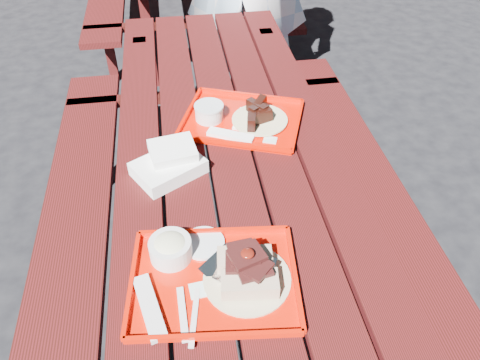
# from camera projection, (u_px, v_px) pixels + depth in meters

# --- Properties ---
(ground) EXTENTS (60.00, 60.00, 0.00)m
(ground) POSITION_uv_depth(u_px,v_px,m) (235.00, 299.00, 2.00)
(ground) COLOR black
(ground) RESTS_ON ground
(picnic_table_near) EXTENTS (1.41, 2.40, 0.75)m
(picnic_table_near) POSITION_uv_depth(u_px,v_px,m) (233.00, 207.00, 1.63)
(picnic_table_near) COLOR #440D0F
(picnic_table_near) RESTS_ON ground
(near_tray) EXTENTS (0.44, 0.36, 0.13)m
(near_tray) POSITION_uv_depth(u_px,v_px,m) (213.00, 269.00, 1.15)
(near_tray) COLOR red
(near_tray) RESTS_ON picnic_table_near
(far_tray) EXTENTS (0.49, 0.44, 0.07)m
(far_tray) POSITION_uv_depth(u_px,v_px,m) (240.00, 118.00, 1.66)
(far_tray) COLOR red
(far_tray) RESTS_ON picnic_table_near
(white_cloth) EXTENTS (0.25, 0.23, 0.08)m
(white_cloth) POSITION_uv_depth(u_px,v_px,m) (170.00, 163.00, 1.45)
(white_cloth) COLOR white
(white_cloth) RESTS_ON picnic_table_near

